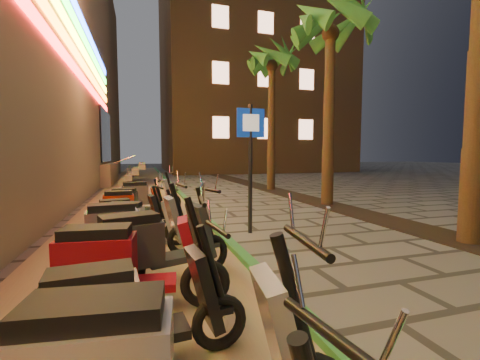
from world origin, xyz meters
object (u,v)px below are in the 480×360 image
object	(u,v)px
scooter_7	(152,245)
scooter_10	(127,215)
scooter_13	(144,195)
scooter_12	(133,202)
scooter_6	(125,265)
scooter_8	(131,229)
scooter_9	(138,221)
scooter_11	(130,206)
pedestrian_sign	(250,151)
scooter_5	(126,312)

from	to	relation	value
scooter_7	scooter_10	xyz separation A→B (m)	(-0.42, 2.74, -0.10)
scooter_10	scooter_13	world-z (taller)	scooter_13
scooter_12	scooter_6	bearing A→B (deg)	-78.36
scooter_8	scooter_9	world-z (taller)	scooter_8
scooter_7	scooter_10	world-z (taller)	scooter_7
scooter_8	scooter_13	xyz separation A→B (m)	(0.25, 4.46, -0.02)
scooter_6	scooter_10	xyz separation A→B (m)	(-0.12, 3.42, -0.09)
scooter_7	scooter_11	distance (m)	3.79
pedestrian_sign	scooter_5	xyz separation A→B (m)	(-2.39, -4.00, -1.31)
scooter_10	scooter_12	bearing A→B (deg)	75.32
scooter_7	scooter_11	xyz separation A→B (m)	(-0.40, 3.77, -0.06)
scooter_5	scooter_10	bearing A→B (deg)	86.84
scooter_5	scooter_9	world-z (taller)	scooter_5
scooter_7	scooter_13	bearing A→B (deg)	73.62
pedestrian_sign	scooter_12	xyz separation A→B (m)	(-2.48, 2.33, -1.34)
scooter_6	scooter_12	size ratio (longest dim) A/B	1.18
scooter_6	scooter_12	bearing A→B (deg)	96.97
scooter_11	pedestrian_sign	bearing A→B (deg)	-33.41
pedestrian_sign	scooter_10	bearing A→B (deg)	172.00
scooter_5	scooter_7	bearing A→B (deg)	76.24
scooter_7	scooter_5	bearing A→B (deg)	-115.14
scooter_11	scooter_12	size ratio (longest dim) A/B	1.06
scooter_5	scooter_6	size ratio (longest dim) A/B	0.90
scooter_8	scooter_9	distance (m)	0.98
scooter_13	scooter_8	bearing A→B (deg)	-98.49
scooter_8	scooter_13	size ratio (longest dim) A/B	1.04
scooter_5	scooter_9	xyz separation A→B (m)	(0.05, 3.69, -0.03)
pedestrian_sign	scooter_13	world-z (taller)	pedestrian_sign
scooter_10	scooter_13	size ratio (longest dim) A/B	0.87
scooter_6	scooter_13	size ratio (longest dim) A/B	1.05
scooter_11	scooter_5	bearing A→B (deg)	-92.52
pedestrian_sign	scooter_9	world-z (taller)	pedestrian_sign
scooter_10	scooter_12	distance (m)	1.94
scooter_5	scooter_10	size ratio (longest dim) A/B	1.08
scooter_5	scooter_8	distance (m)	2.72
scooter_5	scooter_13	size ratio (longest dim) A/B	0.94
scooter_5	scooter_11	bearing A→B (deg)	86.14
scooter_12	scooter_11	bearing A→B (deg)	-82.83
pedestrian_sign	scooter_11	distance (m)	3.20
scooter_6	scooter_13	distance (m)	6.21
scooter_9	scooter_11	distance (m)	1.75
scooter_8	scooter_12	size ratio (longest dim) A/B	1.18
scooter_12	scooter_13	distance (m)	0.89
scooter_10	scooter_5	bearing A→B (deg)	-99.71
scooter_7	scooter_10	distance (m)	2.77
scooter_9	scooter_12	bearing A→B (deg)	109.08
scooter_8	pedestrian_sign	bearing A→B (deg)	20.21
scooter_8	scooter_6	bearing A→B (deg)	-97.57
scooter_7	scooter_13	distance (m)	5.52
scooter_9	scooter_13	xyz separation A→B (m)	(0.15, 3.49, 0.06)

